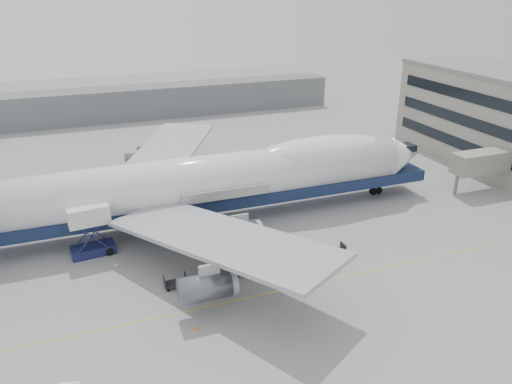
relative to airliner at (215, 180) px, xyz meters
name	(u,v)px	position (x,y,z in m)	size (l,w,h in m)	color
ground	(242,265)	(-0.64, -12.00, -5.62)	(260.00, 260.00, 0.00)	gray
apron_line	(261,295)	(-0.64, -18.00, -5.62)	(60.00, 0.15, 0.01)	gold
hangar	(96,106)	(-10.64, 58.00, -2.12)	(110.00, 8.00, 7.00)	slate
airliner	(215,180)	(0.00, 0.00, 0.00)	(67.00, 55.30, 19.98)	white
catering_truck	(90,227)	(-15.70, -3.57, -2.19)	(5.05, 3.72, 6.07)	#1A1F4F
traffic_cone	(196,327)	(-8.08, -20.94, -5.38)	(0.35, 0.35, 0.51)	orange
dolly_0	(175,282)	(-8.35, -13.59, -5.09)	(2.30, 1.35, 1.30)	#2D2D30
dolly_1	(210,276)	(-4.68, -13.59, -5.09)	(2.30, 1.35, 1.30)	#2D2D30
dolly_2	(243,269)	(-1.01, -13.59, -5.09)	(2.30, 1.35, 1.30)	#2D2D30
dolly_3	(275,263)	(2.66, -13.59, -5.09)	(2.30, 1.35, 1.30)	#2D2D30
dolly_4	(305,257)	(6.33, -13.59, -5.09)	(2.30, 1.35, 1.30)	#2D2D30
dolly_5	(335,251)	(10.00, -13.59, -5.09)	(2.30, 1.35, 1.30)	#2D2D30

